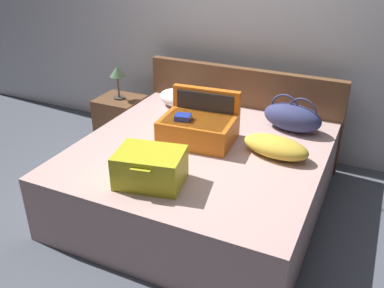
# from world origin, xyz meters

# --- Properties ---
(ground_plane) EXTENTS (12.00, 12.00, 0.00)m
(ground_plane) POSITION_xyz_m (0.00, 0.00, 0.00)
(ground_plane) COLOR #4C515B
(back_wall) EXTENTS (8.00, 0.10, 2.60)m
(back_wall) POSITION_xyz_m (0.00, 1.65, 1.30)
(back_wall) COLOR silver
(back_wall) RESTS_ON ground
(bed) EXTENTS (1.85, 1.87, 0.52)m
(bed) POSITION_xyz_m (0.00, 0.40, 0.26)
(bed) COLOR #BC9993
(bed) RESTS_ON ground
(headboard) EXTENTS (1.89, 0.08, 0.89)m
(headboard) POSITION_xyz_m (0.00, 1.38, 0.44)
(headboard) COLOR brown
(headboard) RESTS_ON ground
(hard_case_large) EXTENTS (0.59, 0.48, 0.38)m
(hard_case_large) POSITION_xyz_m (-0.07, 0.52, 0.64)
(hard_case_large) COLOR #D16619
(hard_case_large) RESTS_ON bed
(hard_case_medium) EXTENTS (0.49, 0.40, 0.23)m
(hard_case_medium) POSITION_xyz_m (-0.09, -0.19, 0.64)
(hard_case_medium) COLOR gold
(hard_case_medium) RESTS_ON bed
(duffel_bag) EXTENTS (0.53, 0.33, 0.30)m
(duffel_bag) POSITION_xyz_m (0.56, 1.02, 0.64)
(duffel_bag) COLOR navy
(duffel_bag) RESTS_ON bed
(pillow_near_headboard) EXTENTS (0.54, 0.33, 0.15)m
(pillow_near_headboard) POSITION_xyz_m (0.56, 0.53, 0.59)
(pillow_near_headboard) COLOR gold
(pillow_near_headboard) RESTS_ON bed
(pillow_center_head) EXTENTS (0.53, 0.38, 0.17)m
(pillow_center_head) POSITION_xyz_m (-0.50, 1.10, 0.60)
(pillow_center_head) COLOR white
(pillow_center_head) RESTS_ON bed
(nightstand) EXTENTS (0.44, 0.40, 0.49)m
(nightstand) POSITION_xyz_m (-1.20, 1.09, 0.25)
(nightstand) COLOR brown
(nightstand) RESTS_ON ground
(table_lamp) EXTENTS (0.15, 0.15, 0.34)m
(table_lamp) POSITION_xyz_m (-1.20, 1.09, 0.75)
(table_lamp) COLOR #3F3833
(table_lamp) RESTS_ON nightstand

